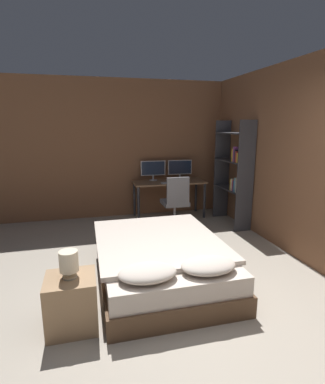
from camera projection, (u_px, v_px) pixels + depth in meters
The scene contains 13 objects.
ground_plane at pixel (222, 349), 2.50m from camera, with size 20.00×20.00×0.00m, color #9E9384.
wall_back at pixel (137, 149), 6.02m from camera, with size 12.00×0.06×2.70m.
wall_side_right at pixel (300, 161), 4.05m from camera, with size 0.06×12.00×2.70m.
bed at pixel (160, 260), 3.59m from camera, with size 1.46×2.01×0.55m.
nightstand at pixel (72, 302), 2.72m from camera, with size 0.45×0.42×0.50m.
bedside_lamp at pixel (69, 262), 2.63m from camera, with size 0.17×0.17×0.25m.
desk at pixel (169, 186), 5.97m from camera, with size 1.43×0.58×0.73m.
monitor_left at pixel (153, 169), 6.01m from camera, with size 0.50×0.16×0.40m.
monitor_right at pixel (180, 168), 6.15m from camera, with size 0.50×0.16×0.40m.
keyboard at pixel (172, 183), 5.77m from camera, with size 0.41×0.13×0.02m.
computer_mouse at pixel (186, 181), 5.84m from camera, with size 0.07×0.05×0.04m.
office_chair at pixel (175, 207), 5.36m from camera, with size 0.52×0.52×0.95m.
bookshelf at pixel (236, 169), 5.38m from camera, with size 0.31×0.94×1.91m.
Camera 1 is at (-1.02, -1.96, 1.82)m, focal length 28.00 mm.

